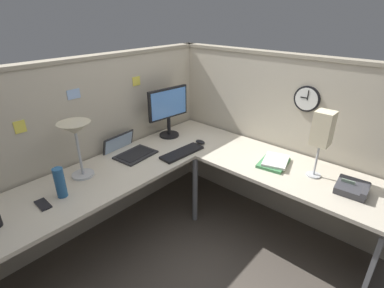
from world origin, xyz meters
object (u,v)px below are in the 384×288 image
at_px(cell_phone, 43,204).
at_px(desk_lamp_dome, 75,133).
at_px(keyboard, 182,153).
at_px(laptop, 128,150).
at_px(computer_mouse, 200,142).
at_px(book_stack, 274,162).
at_px(office_phone, 353,189).
at_px(desk_lamp_paper, 323,130).
at_px(wall_clock, 307,99).
at_px(thermos_flask, 60,183).
at_px(monitor, 168,109).

bearing_deg(cell_phone, desk_lamp_dome, 23.42).
height_order(keyboard, desk_lamp_dome, desk_lamp_dome).
height_order(laptop, computer_mouse, laptop).
bearing_deg(book_stack, laptop, 122.01).
height_order(office_phone, desk_lamp_paper, desk_lamp_paper).
bearing_deg(computer_mouse, desk_lamp_paper, -82.71).
height_order(keyboard, cell_phone, keyboard).
distance_m(keyboard, office_phone, 1.38).
bearing_deg(computer_mouse, keyboard, -176.57).
distance_m(book_stack, wall_clock, 0.60).
height_order(thermos_flask, desk_lamp_paper, desk_lamp_paper).
xyz_separation_m(keyboard, book_stack, (0.37, -0.72, 0.01)).
relative_size(thermos_flask, book_stack, 0.69).
xyz_separation_m(thermos_flask, desk_lamp_paper, (1.44, -1.21, 0.27)).
height_order(monitor, computer_mouse, monitor).
xyz_separation_m(desk_lamp_dome, cell_phone, (-0.38, -0.15, -0.36)).
xyz_separation_m(cell_phone, thermos_flask, (0.14, 0.00, 0.10)).
distance_m(keyboard, desk_lamp_paper, 1.17).
distance_m(monitor, keyboard, 0.52).
bearing_deg(thermos_flask, desk_lamp_paper, -40.08).
bearing_deg(office_phone, wall_clock, 56.19).
xyz_separation_m(desk_lamp_dome, book_stack, (1.17, -1.04, -0.34)).
height_order(computer_mouse, wall_clock, wall_clock).
xyz_separation_m(book_stack, wall_clock, (0.35, -0.06, 0.48)).
height_order(laptop, book_stack, laptop).
bearing_deg(wall_clock, desk_lamp_paper, -140.16).
bearing_deg(desk_lamp_paper, office_phone, -101.40).
distance_m(laptop, desk_lamp_dome, 0.59).
xyz_separation_m(laptop, thermos_flask, (-0.72, -0.20, 0.09)).
bearing_deg(monitor, desk_lamp_dome, -176.96).
bearing_deg(thermos_flask, wall_clock, -28.46).
relative_size(laptop, keyboard, 0.95).
relative_size(laptop, office_phone, 1.89).
distance_m(desk_lamp_dome, desk_lamp_paper, 1.81).
bearing_deg(wall_clock, book_stack, 170.79).
distance_m(desk_lamp_dome, wall_clock, 1.88).
relative_size(desk_lamp_dome, cell_phone, 3.09).
xyz_separation_m(monitor, keyboard, (-0.21, -0.38, -0.28)).
height_order(office_phone, wall_clock, wall_clock).
relative_size(keyboard, book_stack, 1.34).
relative_size(laptop, wall_clock, 1.86).
bearing_deg(computer_mouse, wall_clock, -60.46).
xyz_separation_m(laptop, book_stack, (0.69, -1.10, -0.00)).
bearing_deg(thermos_flask, desk_lamp_dome, 31.67).
xyz_separation_m(book_stack, desk_lamp_paper, (0.04, -0.32, 0.36)).
bearing_deg(cell_phone, keyboard, -6.53).
bearing_deg(computer_mouse, laptop, 148.27).
height_order(laptop, office_phone, laptop).
xyz_separation_m(desk_lamp_dome, thermos_flask, (-0.24, -0.15, -0.25)).
relative_size(monitor, desk_lamp_paper, 0.94).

